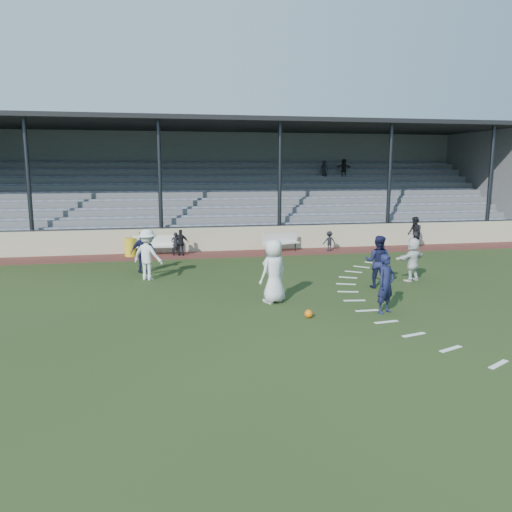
{
  "coord_description": "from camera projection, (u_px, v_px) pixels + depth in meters",
  "views": [
    {
      "loc": [
        -3.06,
        -13.3,
        4.15
      ],
      "look_at": [
        0.0,
        2.5,
        1.3
      ],
      "focal_mm": 35.0,
      "sensor_mm": 36.0,
      "label": 1
    }
  ],
  "objects": [
    {
      "name": "cinder_track",
      "position": [
        225.0,
        254.0,
        24.31
      ],
      "size": [
        34.0,
        2.0,
        0.02
      ],
      "primitive_type": "cube",
      "color": "#532521",
      "rests_on": "ground"
    },
    {
      "name": "retaining_wall",
      "position": [
        222.0,
        239.0,
        25.22
      ],
      "size": [
        34.0,
        0.18,
        1.2
      ],
      "primitive_type": "cube",
      "color": "#C0B693",
      "rests_on": "ground"
    },
    {
      "name": "bench_left",
      "position": [
        155.0,
        243.0,
        23.86
      ],
      "size": [
        2.02,
        0.6,
        0.95
      ],
      "rotation": [
        0.0,
        0.0,
        -0.07
      ],
      "color": "silver",
      "rests_on": "cinder_track"
    },
    {
      "name": "player_navy_lead",
      "position": [
        386.0,
        284.0,
        14.36
      ],
      "size": [
        0.74,
        0.65,
        1.72
      ],
      "primitive_type": "imported",
      "rotation": [
        0.0,
        0.0,
        0.46
      ],
      "color": "#16193D",
      "rests_on": "ground"
    },
    {
      "name": "penalty_arc",
      "position": [
        407.0,
        308.0,
        14.93
      ],
      "size": [
        3.89,
        14.63,
        0.01
      ],
      "color": "white",
      "rests_on": "ground"
    },
    {
      "name": "trash_bin",
      "position": [
        130.0,
        247.0,
        23.6
      ],
      "size": [
        0.54,
        0.54,
        0.86
      ],
      "primitive_type": "cylinder",
      "color": "gold",
      "rests_on": "cinder_track"
    },
    {
      "name": "grandstand",
      "position": [
        212.0,
        201.0,
        29.49
      ],
      "size": [
        34.6,
        9.0,
        6.61
      ],
      "color": "slate",
      "rests_on": "ground"
    },
    {
      "name": "player_white_lead",
      "position": [
        274.0,
        271.0,
        15.44
      ],
      "size": [
        1.16,
        1.04,
        1.98
      ],
      "primitive_type": "imported",
      "rotation": [
        0.0,
        0.0,
        3.69
      ],
      "color": "white",
      "rests_on": "ground"
    },
    {
      "name": "football",
      "position": [
        309.0,
        314.0,
        13.98
      ],
      "size": [
        0.23,
        0.23,
        0.23
      ],
      "primitive_type": "sphere",
      "color": "orange",
      "rests_on": "ground"
    },
    {
      "name": "player_navy_mid",
      "position": [
        378.0,
        262.0,
        17.39
      ],
      "size": [
        1.13,
        1.08,
        1.84
      ],
      "primitive_type": "imported",
      "rotation": [
        0.0,
        0.0,
        2.54
      ],
      "color": "#16193D",
      "rests_on": "ground"
    },
    {
      "name": "bench_right",
      "position": [
        281.0,
        240.0,
        24.82
      ],
      "size": [
        2.02,
        1.08,
        0.95
      ],
      "rotation": [
        0.0,
        0.0,
        0.33
      ],
      "color": "silver",
      "rests_on": "cinder_track"
    },
    {
      "name": "official",
      "position": [
        415.0,
        233.0,
        25.69
      ],
      "size": [
        0.71,
        0.87,
        1.66
      ],
      "primitive_type": "imported",
      "rotation": [
        0.0,
        0.0,
        4.61
      ],
      "color": "black",
      "rests_on": "cinder_track"
    },
    {
      "name": "sub_left_near",
      "position": [
        176.0,
        244.0,
        23.73
      ],
      "size": [
        0.45,
        0.33,
        1.12
      ],
      "primitive_type": "imported",
      "rotation": [
        0.0,
        0.0,
        3.31
      ],
      "color": "black",
      "rests_on": "cinder_track"
    },
    {
      "name": "player_white_back",
      "position": [
        413.0,
        259.0,
        18.46
      ],
      "size": [
        1.56,
        1.08,
        1.62
      ],
      "primitive_type": "imported",
      "rotation": [
        0.0,
        0.0,
        3.59
      ],
      "color": "white",
      "rests_on": "ground"
    },
    {
      "name": "player_white_wing",
      "position": [
        148.0,
        255.0,
        18.62
      ],
      "size": [
        1.41,
        1.28,
        1.9
      ],
      "primitive_type": "imported",
      "rotation": [
        0.0,
        0.0,
        2.54
      ],
      "color": "white",
      "rests_on": "ground"
    },
    {
      "name": "ground",
      "position": [
        273.0,
        316.0,
        14.16
      ],
      "size": [
        90.0,
        90.0,
        0.0
      ],
      "primitive_type": "plane",
      "color": "#253616",
      "rests_on": "ground"
    },
    {
      "name": "sub_right",
      "position": [
        329.0,
        241.0,
        25.07
      ],
      "size": [
        0.65,
        0.37,
        1.0
      ],
      "primitive_type": "imported",
      "rotation": [
        0.0,
        0.0,
        3.14
      ],
      "color": "black",
      "rests_on": "cinder_track"
    },
    {
      "name": "sub_left_far",
      "position": [
        181.0,
        243.0,
        23.72
      ],
      "size": [
        0.78,
        0.46,
        1.25
      ],
      "primitive_type": "imported",
      "rotation": [
        0.0,
        0.0,
        2.92
      ],
      "color": "black",
      "rests_on": "cinder_track"
    },
    {
      "name": "player_navy_wing",
      "position": [
        143.0,
        252.0,
        19.91
      ],
      "size": [
        1.03,
        0.58,
        1.66
      ],
      "primitive_type": "imported",
      "rotation": [
        0.0,
        0.0,
        3.33
      ],
      "color": "#16193D",
      "rests_on": "ground"
    }
  ]
}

